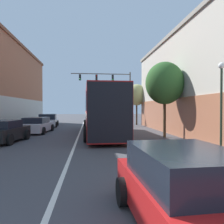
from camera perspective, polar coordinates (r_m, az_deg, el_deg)
The scene contains 11 objects.
lane_center_line at distance 17.34m, azimuth -8.71°, elevation -6.08°, with size 0.14×45.21×0.01m.
building_right_storefront at distance 19.24m, azimuth 25.52°, elevation 7.30°, with size 6.95×22.44×8.34m.
bus at distance 17.55m, azimuth -2.77°, elevation 0.61°, with size 3.04×12.23×3.60m.
hatchback_foreground at distance 4.11m, azimuth 20.15°, elevation -19.87°, with size 2.20×4.47×1.42m.
parked_car_left_near at distance 20.16m, azimuth -18.97°, elevation -3.29°, with size 2.36×4.80×1.35m.
parked_car_left_mid at distance 26.40m, azimuth -16.36°, elevation -2.18°, with size 2.43×4.55×1.47m.
parked_car_left_far at distance 15.21m, azimuth -26.16°, elevation -4.64°, with size 2.29×4.04×1.38m.
traffic_signal_gantry at distance 30.10m, azimuth -0.16°, elevation 6.99°, with size 8.17×0.36×7.12m.
street_lamp at distance 10.78m, azimuth 26.64°, elevation 1.70°, with size 0.29×0.29×4.16m.
street_tree_near at distance 16.54m, azimuth 13.61°, elevation 7.29°, with size 2.82×2.54×5.52m.
street_tree_far at distance 28.25m, azimuth 6.47°, elevation 4.44°, with size 2.48×2.23×5.22m.
Camera 1 is at (0.83, -0.59, 2.13)m, focal length 35.00 mm.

